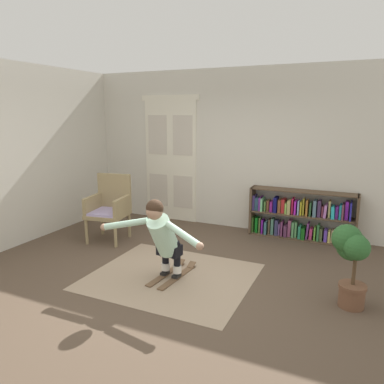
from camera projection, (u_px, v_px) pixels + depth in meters
name	position (u px, v px, depth m)	size (l,w,h in m)	color
ground_plane	(176.00, 283.00, 4.64)	(7.20, 7.20, 0.00)	brown
back_wall	(240.00, 150.00, 6.64)	(6.00, 0.10, 2.90)	beige
side_wall_left	(21.00, 155.00, 5.91)	(0.10, 6.00, 2.90)	beige
double_door	(171.00, 159.00, 7.21)	(1.22, 0.05, 2.45)	silver
rug	(171.00, 276.00, 4.82)	(2.07, 1.78, 0.01)	tan
bookshelf	(300.00, 217.00, 6.21)	(1.76, 0.30, 0.84)	brown
wicker_chair	(110.00, 206.00, 6.15)	(0.69, 0.69, 1.10)	#958259
potted_plant	(351.00, 254.00, 4.01)	(0.41, 0.47, 0.92)	brown
skis_pair	(173.00, 274.00, 4.84)	(0.34, 0.86, 0.07)	brown
person_skier	(162.00, 234.00, 4.52)	(1.46, 0.69, 1.04)	white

